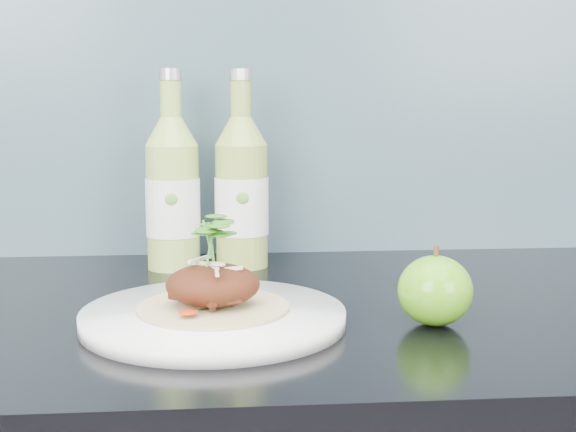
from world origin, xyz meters
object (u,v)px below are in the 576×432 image
(green_apple, at_px, (435,291))
(cider_bottle_right, at_px, (242,193))
(dinner_plate, at_px, (213,317))
(cider_bottle_left, at_px, (173,194))

(green_apple, distance_m, cider_bottle_right, 0.35)
(dinner_plate, xyz_separation_m, green_apple, (0.22, -0.02, 0.03))
(dinner_plate, bearing_deg, cider_bottle_left, 101.07)
(green_apple, xyz_separation_m, cider_bottle_left, (-0.27, 0.29, 0.06))
(green_apple, bearing_deg, cider_bottle_left, 133.26)
(green_apple, xyz_separation_m, cider_bottle_right, (-0.18, 0.29, 0.06))
(dinner_plate, distance_m, cider_bottle_left, 0.29)
(dinner_plate, bearing_deg, green_apple, -4.82)
(dinner_plate, relative_size, cider_bottle_right, 1.30)
(cider_bottle_left, height_order, cider_bottle_right, same)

